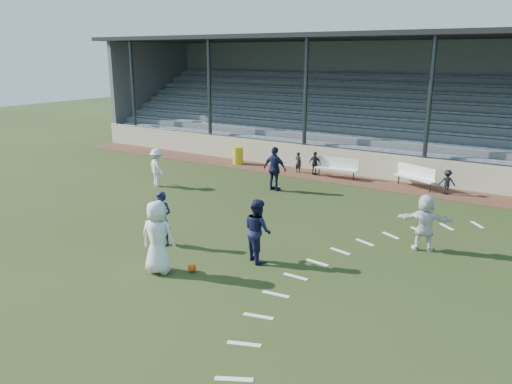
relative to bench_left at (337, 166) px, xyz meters
The scene contains 18 objects.
ground 10.60m from the bench_left, 86.42° to the right, with size 90.00×90.00×0.00m, color #273515.
cinder_track 0.88m from the bench_left, ahead, with size 34.00×2.00×0.02m, color #522E20.
retaining_wall 1.19m from the bench_left, 56.28° to the left, with size 34.00×0.18×1.20m, color beige.
bench_left is the anchor object (origin of this frame).
bench_right 3.58m from the bench_left, ahead, with size 1.99×1.23×0.95m.
trash_bin 5.67m from the bench_left, behind, with size 0.56×0.56×0.89m, color gold.
football 11.85m from the bench_left, 85.02° to the right, with size 0.23×0.23×0.23m, color #E03F0D.
player_white_lead 12.27m from the bench_left, 88.65° to the right, with size 0.97×0.63×1.99m, color silver.
player_navy_lead 10.80m from the bench_left, 95.25° to the right, with size 0.61×0.40×1.68m, color #141739.
player_navy_mid 10.38m from the bench_left, 78.45° to the right, with size 0.88×0.68×1.80m, color #141739.
player_white_wing 8.29m from the bench_left, 137.17° to the right, with size 1.07×0.62×1.66m, color silver.
player_navy_wing 3.74m from the bench_left, 111.08° to the right, with size 1.11×0.46×1.89m, color #141739.
player_white_back 8.96m from the bench_left, 49.66° to the right, with size 1.59×0.51×1.72m, color silver.
sub_left_near 2.04m from the bench_left, behind, with size 0.37×0.24×1.01m, color black.
sub_left_far 1.12m from the bench_left, behind, with size 0.66×0.28×1.13m, color black.
sub_right 4.98m from the bench_left, ahead, with size 0.67×0.38×1.04m, color black.
grandstand 5.96m from the bench_left, 83.33° to the left, with size 34.60×9.00×6.61m.
penalty_arc 11.61m from the bench_left, 65.64° to the right, with size 3.89×14.63×0.01m.
Camera 1 is at (8.49, -10.67, 5.67)m, focal length 35.00 mm.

